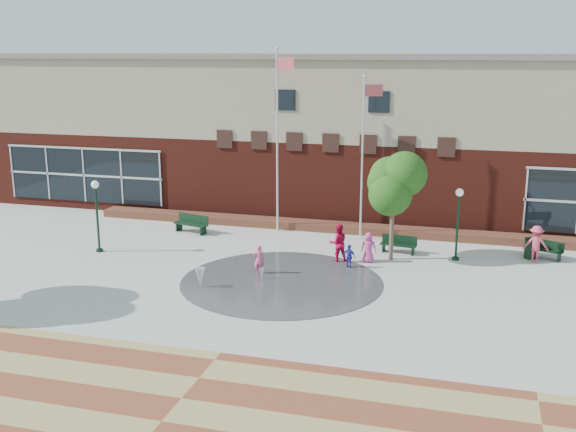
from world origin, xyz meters
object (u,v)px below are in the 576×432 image
(flagpole_left, at_px, (278,131))
(trash_can, at_px, (530,249))
(child_splash, at_px, (259,260))
(bench_left, at_px, (191,227))
(flagpole_right, at_px, (363,149))

(flagpole_left, height_order, trash_can, flagpole_left)
(flagpole_left, bearing_deg, child_splash, -62.78)
(bench_left, xyz_separation_m, child_splash, (5.51, -5.40, 0.33))
(child_splash, bearing_deg, bench_left, -56.26)
(flagpole_left, xyz_separation_m, trash_can, (12.57, -1.55, -4.83))
(bench_left, relative_size, child_splash, 1.56)
(bench_left, distance_m, trash_can, 16.90)
(flagpole_right, distance_m, bench_left, 9.89)
(trash_can, xyz_separation_m, child_splash, (-11.39, -5.41, 0.15))
(flagpole_left, distance_m, trash_can, 13.56)
(bench_left, height_order, trash_can, bench_left)
(flagpole_left, relative_size, child_splash, 7.45)
(flagpole_left, bearing_deg, flagpole_right, 14.39)
(flagpole_right, xyz_separation_m, child_splash, (-3.31, -6.71, -3.96))
(bench_left, height_order, child_splash, child_splash)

